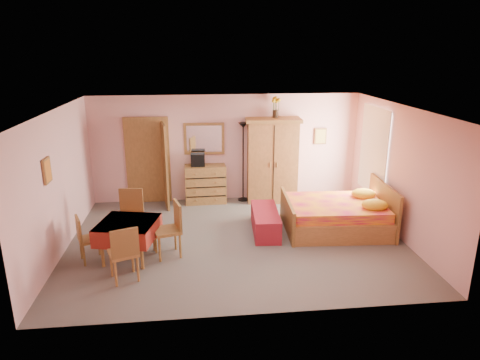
{
  "coord_description": "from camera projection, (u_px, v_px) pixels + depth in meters",
  "views": [
    {
      "loc": [
        -0.77,
        -7.72,
        3.64
      ],
      "look_at": [
        0.1,
        0.3,
        1.15
      ],
      "focal_mm": 32.0,
      "sensor_mm": 36.0,
      "label": 1
    }
  ],
  "objects": [
    {
      "name": "ceiling",
      "position": [
        236.0,
        108.0,
        7.72
      ],
      "size": [
        6.5,
        6.5,
        0.0
      ],
      "primitive_type": "plane",
      "rotation": [
        3.14,
        0.0,
        0.0
      ],
      "color": "brown",
      "rests_on": "wall_back"
    },
    {
      "name": "wall_mirror",
      "position": [
        204.0,
        139.0,
        10.33
      ],
      "size": [
        0.98,
        0.1,
        0.77
      ],
      "primitive_type": "cube",
      "rotation": [
        0.0,
        0.0,
        -0.05
      ],
      "color": "silver",
      "rests_on": "wall_back"
    },
    {
      "name": "picture_back",
      "position": [
        320.0,
        136.0,
        10.62
      ],
      "size": [
        0.3,
        0.04,
        0.4
      ],
      "primitive_type": "cube",
      "color": "#D8BF59",
      "rests_on": "wall_back"
    },
    {
      "name": "sunflower_vase",
      "position": [
        276.0,
        107.0,
        10.12
      ],
      "size": [
        0.21,
        0.21,
        0.5
      ],
      "primitive_type": "cube",
      "rotation": [
        0.0,
        0.0,
        0.03
      ],
      "color": "gold",
      "rests_on": "wardrobe"
    },
    {
      "name": "floor_lamp",
      "position": [
        243.0,
        162.0,
        10.42
      ],
      "size": [
        0.32,
        0.32,
        1.95
      ],
      "primitive_type": "cube",
      "rotation": [
        0.0,
        0.0,
        -0.32
      ],
      "color": "black",
      "rests_on": "floor"
    },
    {
      "name": "chest_of_drawers",
      "position": [
        205.0,
        184.0,
        10.45
      ],
      "size": [
        1.0,
        0.52,
        0.93
      ],
      "primitive_type": "cube",
      "rotation": [
        0.0,
        0.0,
        0.03
      ],
      "color": "olive",
      "rests_on": "floor"
    },
    {
      "name": "doorway",
      "position": [
        148.0,
        161.0,
        10.33
      ],
      "size": [
        1.06,
        0.12,
        2.15
      ],
      "primitive_type": "cube",
      "color": "#9E6B35",
      "rests_on": "floor"
    },
    {
      "name": "wall_front",
      "position": [
        255.0,
        231.0,
        5.72
      ],
      "size": [
        6.5,
        0.1,
        2.6
      ],
      "primitive_type": "cube",
      "color": "#E4A6A5",
      "rests_on": "floor"
    },
    {
      "name": "window",
      "position": [
        374.0,
        151.0,
        9.53
      ],
      "size": [
        0.08,
        1.4,
        1.95
      ],
      "primitive_type": "cube",
      "color": "white",
      "rests_on": "wall_right"
    },
    {
      "name": "wall_left",
      "position": [
        59.0,
        183.0,
        7.76
      ],
      "size": [
        0.1,
        5.0,
        2.6
      ],
      "primitive_type": "cube",
      "color": "#E4A6A5",
      "rests_on": "floor"
    },
    {
      "name": "bed",
      "position": [
        336.0,
        207.0,
        8.85
      ],
      "size": [
        2.21,
        1.79,
        0.98
      ],
      "primitive_type": "cube",
      "rotation": [
        0.0,
        0.0,
        -0.06
      ],
      "color": "#BC1248",
      "rests_on": "floor"
    },
    {
      "name": "chair_north",
      "position": [
        130.0,
        217.0,
        8.3
      ],
      "size": [
        0.49,
        0.49,
        1.02
      ],
      "primitive_type": "cube",
      "rotation": [
        0.0,
        0.0,
        3.07
      ],
      "color": "#956232",
      "rests_on": "floor"
    },
    {
      "name": "stereo",
      "position": [
        198.0,
        160.0,
        10.23
      ],
      "size": [
        0.33,
        0.24,
        0.31
      ],
      "primitive_type": "cube",
      "rotation": [
        0.0,
        0.0,
        -0.01
      ],
      "color": "black",
      "rests_on": "chest_of_drawers"
    },
    {
      "name": "picture_left",
      "position": [
        47.0,
        171.0,
        7.08
      ],
      "size": [
        0.04,
        0.32,
        0.42
      ],
      "primitive_type": "cube",
      "color": "orange",
      "rests_on": "wall_left"
    },
    {
      "name": "wall_right",
      "position": [
        400.0,
        172.0,
        8.44
      ],
      "size": [
        0.1,
        5.0,
        2.6
      ],
      "primitive_type": "cube",
      "color": "#E4A6A5",
      "rests_on": "floor"
    },
    {
      "name": "wardrobe",
      "position": [
        272.0,
        160.0,
        10.39
      ],
      "size": [
        1.35,
        0.76,
        2.06
      ],
      "primitive_type": "cube",
      "rotation": [
        0.0,
        0.0,
        -0.06
      ],
      "color": "#A56A38",
      "rests_on": "floor"
    },
    {
      "name": "chair_west",
      "position": [
        90.0,
        238.0,
        7.54
      ],
      "size": [
        0.51,
        0.51,
        0.86
      ],
      "primitive_type": "cube",
      "rotation": [
        0.0,
        0.0,
        -1.18
      ],
      "color": "olive",
      "rests_on": "floor"
    },
    {
      "name": "bench",
      "position": [
        265.0,
        221.0,
        8.81
      ],
      "size": [
        0.6,
        1.4,
        0.46
      ],
      "primitive_type": "cube",
      "rotation": [
        0.0,
        0.0,
        -0.07
      ],
      "color": "maroon",
      "rests_on": "floor"
    },
    {
      "name": "chair_south",
      "position": [
        123.0,
        252.0,
        6.91
      ],
      "size": [
        0.56,
        0.56,
        0.96
      ],
      "primitive_type": "cube",
      "rotation": [
        0.0,
        0.0,
        0.36
      ],
      "color": "#AF753B",
      "rests_on": "floor"
    },
    {
      "name": "floor",
      "position": [
        237.0,
        240.0,
        8.48
      ],
      "size": [
        6.5,
        6.5,
        0.0
      ],
      "primitive_type": "plane",
      "color": "#69635D",
      "rests_on": "ground"
    },
    {
      "name": "dining_table",
      "position": [
        129.0,
        240.0,
        7.64
      ],
      "size": [
        1.16,
        1.16,
        0.71
      ],
      "primitive_type": "cube",
      "rotation": [
        0.0,
        0.0,
        -0.22
      ],
      "color": "maroon",
      "rests_on": "floor"
    },
    {
      "name": "chair_east",
      "position": [
        167.0,
        230.0,
        7.7
      ],
      "size": [
        0.56,
        0.56,
        1.01
      ],
      "primitive_type": "cube",
      "rotation": [
        0.0,
        0.0,
        1.84
      ],
      "color": "#A17336",
      "rests_on": "floor"
    },
    {
      "name": "wall_back",
      "position": [
        226.0,
        148.0,
        10.47
      ],
      "size": [
        6.5,
        0.1,
        2.6
      ],
      "primitive_type": "cube",
      "color": "#E4A6A5",
      "rests_on": "floor"
    }
  ]
}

